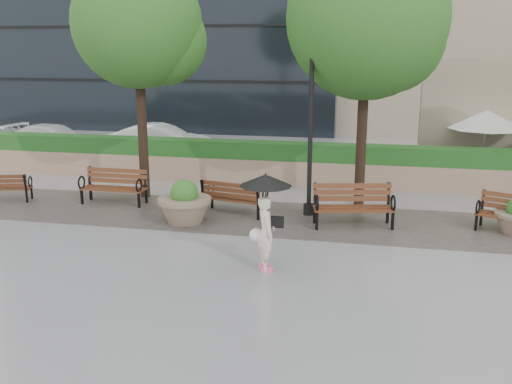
% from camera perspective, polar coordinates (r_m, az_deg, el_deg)
% --- Properties ---
extents(ground, '(100.00, 100.00, 0.00)m').
position_cam_1_polar(ground, '(12.22, -3.14, -6.47)').
color(ground, gray).
rests_on(ground, ground).
extents(cobble_strip, '(28.00, 3.20, 0.01)m').
position_cam_1_polar(cobble_strip, '(14.98, -0.16, -2.51)').
color(cobble_strip, '#383330').
rests_on(cobble_strip, ground).
extents(hedge_wall, '(24.00, 0.80, 1.35)m').
position_cam_1_polar(hedge_wall, '(18.64, 2.44, 2.90)').
color(hedge_wall, tan).
rests_on(hedge_wall, ground).
extents(asphalt_street, '(40.00, 7.00, 0.00)m').
position_cam_1_polar(asphalt_street, '(22.65, 4.12, 3.18)').
color(asphalt_street, black).
rests_on(asphalt_street, ground).
extents(bench_0, '(1.66, 1.01, 0.84)m').
position_cam_1_polar(bench_0, '(18.01, -23.98, -0.09)').
color(bench_0, brown).
rests_on(bench_0, ground).
extents(bench_1, '(1.84, 0.74, 0.98)m').
position_cam_1_polar(bench_1, '(16.68, -14.00, -0.18)').
color(bench_1, brown).
rests_on(bench_1, ground).
extents(bench_2, '(1.81, 1.05, 0.92)m').
position_cam_1_polar(bench_2, '(15.17, -2.21, -1.25)').
color(bench_2, brown).
rests_on(bench_2, ground).
extents(bench_3, '(2.06, 1.16, 1.04)m').
position_cam_1_polar(bench_3, '(14.32, 9.66, -2.24)').
color(bench_3, brown).
rests_on(bench_3, ground).
extents(planter_left, '(1.35, 1.35, 1.13)m').
position_cam_1_polar(planter_left, '(14.48, -7.14, -1.41)').
color(planter_left, '#7F6B56').
rests_on(planter_left, ground).
extents(lamppost, '(0.28, 0.28, 4.40)m').
position_cam_1_polar(lamppost, '(14.82, 5.44, 4.95)').
color(lamppost, black).
rests_on(lamppost, ground).
extents(tree_0, '(3.67, 3.61, 6.78)m').
position_cam_1_polar(tree_0, '(16.81, -11.17, 15.76)').
color(tree_0, black).
rests_on(tree_0, ground).
extents(tree_1, '(4.27, 4.27, 7.20)m').
position_cam_1_polar(tree_1, '(15.92, 11.59, 16.18)').
color(tree_1, black).
rests_on(tree_1, ground).
extents(patio_umb_white, '(2.50, 2.50, 2.30)m').
position_cam_1_polar(patio_umb_white, '(20.58, 22.06, 6.68)').
color(patio_umb_white, black).
rests_on(patio_umb_white, ground).
extents(car_left, '(4.47, 2.26, 1.25)m').
position_cam_1_polar(car_left, '(25.08, -19.51, 4.91)').
color(car_left, white).
rests_on(car_left, ground).
extents(car_right, '(4.20, 1.55, 1.37)m').
position_cam_1_polar(car_right, '(23.17, -9.52, 4.99)').
color(car_right, white).
rests_on(car_right, ground).
extents(pedestrian, '(1.05, 1.05, 1.93)m').
position_cam_1_polar(pedestrian, '(11.19, 0.96, -2.07)').
color(pedestrian, '#EDE3C8').
rests_on(pedestrian, ground).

